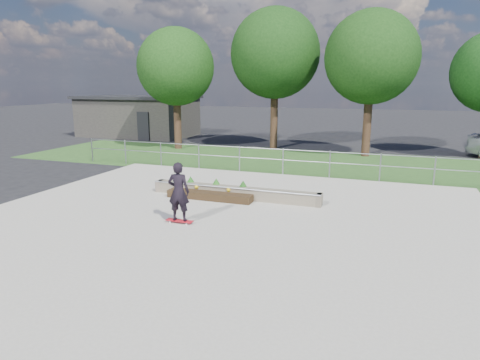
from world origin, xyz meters
The scene contains 11 objects.
ground centered at (0.00, 0.00, 0.00)m, with size 120.00×120.00×0.00m, color black.
grass_verge centered at (0.00, 11.00, 0.01)m, with size 30.00×8.00×0.02m, color #274B1E.
concrete_slab centered at (0.00, 0.00, 0.03)m, with size 15.00×15.00×0.06m, color #9E998C.
fence centered at (0.00, 7.50, 0.77)m, with size 20.06×0.06×1.20m.
building centered at (-14.00, 18.00, 1.51)m, with size 8.40×5.40×3.00m.
tree_far_left centered at (-8.00, 13.00, 4.85)m, with size 4.55×4.55×7.15m.
tree_mid_left centered at (-2.50, 15.00, 5.61)m, with size 5.25×5.25×8.25m.
tree_mid_right centered at (3.00, 14.00, 5.23)m, with size 4.90×4.90×7.70m.
grind_ledge centered at (-0.58, 3.10, 0.26)m, with size 6.00×0.44×0.43m.
planter_bed centered at (-1.32, 3.05, 0.24)m, with size 3.00×1.20×0.61m.
skateboarder centered at (-1.09, 0.05, 0.97)m, with size 0.80×0.49×1.75m.
Camera 1 is at (4.44, -10.20, 3.92)m, focal length 32.00 mm.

